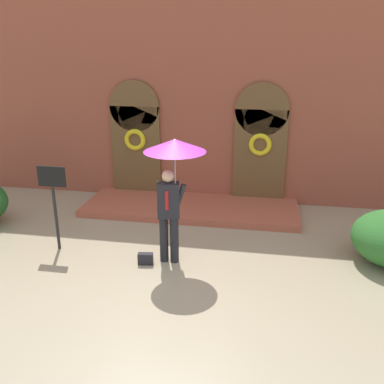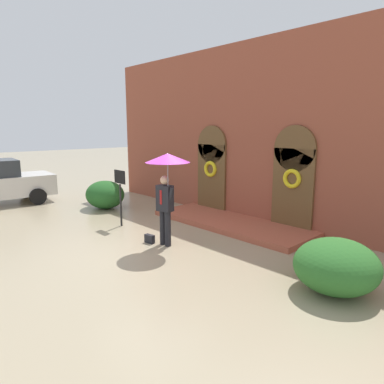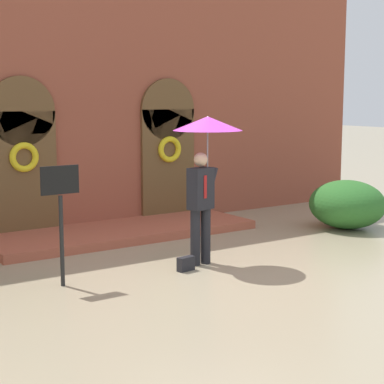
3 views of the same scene
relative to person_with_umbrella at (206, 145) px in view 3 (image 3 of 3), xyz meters
The scene contains 6 objects.
ground_plane 1.97m from the person_with_umbrella, 108.32° to the right, with size 80.00×80.00×0.00m, color tan.
building_facade 3.77m from the person_with_umbrella, 92.37° to the left, with size 14.00×2.30×5.60m.
person_with_umbrella is the anchor object (origin of this frame).
handbag 1.88m from the person_with_umbrella, 158.69° to the right, with size 0.28×0.12×0.22m, color black.
sign_post 2.52m from the person_with_umbrella, behind, with size 0.56×0.06×1.72m.
shrub_right 4.31m from the person_with_umbrella, ahead, with size 1.51×1.57×0.99m, color #2D6B28.
Camera 3 is at (-5.67, -7.76, 2.67)m, focal length 60.00 mm.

